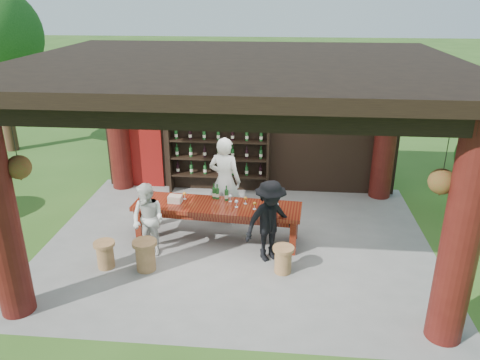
# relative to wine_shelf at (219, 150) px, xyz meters

# --- Properties ---
(ground) EXTENTS (90.00, 90.00, 0.00)m
(ground) POSITION_rel_wine_shelf_xyz_m (0.70, -2.45, -1.06)
(ground) COLOR #2D5119
(ground) RESTS_ON ground
(pavilion) EXTENTS (7.50, 6.00, 3.60)m
(pavilion) POSITION_rel_wine_shelf_xyz_m (0.69, -2.02, 1.07)
(pavilion) COLOR slate
(pavilion) RESTS_ON ground
(wine_shelf) EXTENTS (2.41, 0.37, 2.12)m
(wine_shelf) POSITION_rel_wine_shelf_xyz_m (0.00, 0.00, 0.00)
(wine_shelf) COLOR black
(wine_shelf) RESTS_ON ground
(tasting_table) EXTENTS (3.28, 1.07, 0.75)m
(tasting_table) POSITION_rel_wine_shelf_xyz_m (0.29, -2.36, -0.43)
(tasting_table) COLOR #4F110B
(tasting_table) RESTS_ON ground
(stool_near_left) EXTENTS (0.43, 0.43, 0.56)m
(stool_near_left) POSITION_rel_wine_shelf_xyz_m (-0.81, -3.56, -0.77)
(stool_near_left) COLOR brown
(stool_near_left) RESTS_ON ground
(stool_near_right) EXTENTS (0.37, 0.37, 0.49)m
(stool_near_right) POSITION_rel_wine_shelf_xyz_m (1.58, -3.42, -0.81)
(stool_near_right) COLOR brown
(stool_near_right) RESTS_ON ground
(stool_far_left) EXTENTS (0.38, 0.38, 0.50)m
(stool_far_left) POSITION_rel_wine_shelf_xyz_m (-1.54, -3.55, -0.80)
(stool_far_left) COLOR brown
(stool_far_left) RESTS_ON ground
(host) EXTENTS (0.77, 0.60, 1.87)m
(host) POSITION_rel_wine_shelf_xyz_m (0.35, -1.59, -0.13)
(host) COLOR white
(host) RESTS_ON ground
(guest_woman) EXTENTS (0.83, 0.75, 1.38)m
(guest_woman) POSITION_rel_wine_shelf_xyz_m (-0.89, -3.01, -0.37)
(guest_woman) COLOR silver
(guest_woman) RESTS_ON ground
(guest_man) EXTENTS (1.14, 1.00, 1.53)m
(guest_man) POSITION_rel_wine_shelf_xyz_m (1.32, -2.99, -0.30)
(guest_man) COLOR black
(guest_man) RESTS_ON ground
(table_bottles) EXTENTS (0.33, 0.15, 0.31)m
(table_bottles) POSITION_rel_wine_shelf_xyz_m (0.30, -2.10, -0.16)
(table_bottles) COLOR #194C1E
(table_bottles) RESTS_ON tasting_table
(table_glasses) EXTENTS (1.89, 0.40, 0.15)m
(table_glasses) POSITION_rel_wine_shelf_xyz_m (0.76, -2.34, -0.24)
(table_glasses) COLOR silver
(table_glasses) RESTS_ON tasting_table
(napkin_basket) EXTENTS (0.27, 0.20, 0.14)m
(napkin_basket) POSITION_rel_wine_shelf_xyz_m (-0.53, -2.33, -0.24)
(napkin_basket) COLOR #BF6672
(napkin_basket) RESTS_ON tasting_table
(shrubs) EXTENTS (20.04, 8.08, 1.36)m
(shrubs) POSITION_rel_wine_shelf_xyz_m (4.96, -1.36, -0.52)
(shrubs) COLOR #194C14
(shrubs) RESTS_ON ground
(trees) EXTENTS (20.90, 10.51, 4.80)m
(trees) POSITION_rel_wine_shelf_xyz_m (4.90, -0.66, 2.30)
(trees) COLOR #3F2819
(trees) RESTS_ON ground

